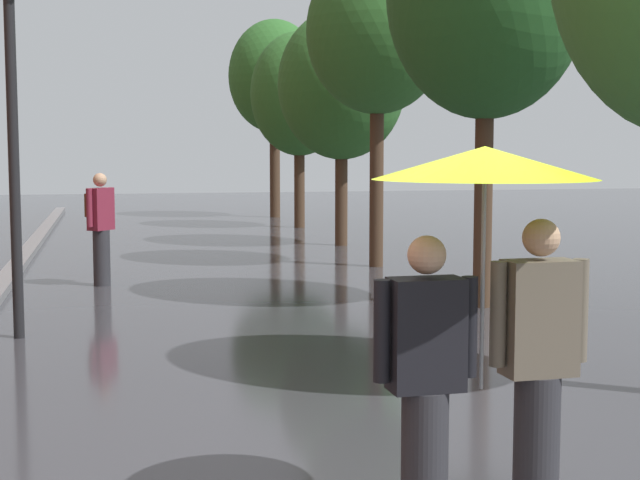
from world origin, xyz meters
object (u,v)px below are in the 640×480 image
object	(u,v)px
street_tree_2	(377,33)
street_lamp_post	(13,121)
street_tree_3	(342,85)
street_tree_4	(299,95)
couple_under_umbrella	(484,269)
pedestrian_walking_midground	(100,226)
street_tree_5	(274,77)

from	to	relation	value
street_tree_2	street_lamp_post	bearing A→B (deg)	-137.00
street_tree_3	street_lamp_post	world-z (taller)	street_tree_3
street_tree_4	street_lamp_post	bearing A→B (deg)	-113.45
couple_under_umbrella	pedestrian_walking_midground	world-z (taller)	couple_under_umbrella
street_tree_2	street_tree_5	size ratio (longest dim) A/B	0.93
street_tree_3	couple_under_umbrella	size ratio (longest dim) A/B	2.40
street_tree_2	pedestrian_walking_midground	world-z (taller)	street_tree_2
street_tree_2	street_tree_3	size ratio (longest dim) A/B	1.10
pedestrian_walking_midground	street_lamp_post	bearing A→B (deg)	-102.49
street_tree_3	pedestrian_walking_midground	world-z (taller)	street_tree_3
couple_under_umbrella	street_lamp_post	world-z (taller)	street_lamp_post
street_tree_2	street_tree_3	distance (m)	3.81
street_tree_2	pedestrian_walking_midground	distance (m)	5.96
street_tree_4	street_tree_5	size ratio (longest dim) A/B	0.86
street_tree_4	couple_under_umbrella	size ratio (longest dim) A/B	2.44
street_tree_4	couple_under_umbrella	distance (m)	20.37
street_tree_2	street_lamp_post	size ratio (longest dim) A/B	1.37
street_tree_4	street_tree_5	xyz separation A→B (m)	(0.01, 3.88, 0.74)
couple_under_umbrella	pedestrian_walking_midground	distance (m)	10.36
street_tree_2	couple_under_umbrella	xyz separation A→B (m)	(-2.69, -11.48, -2.69)
street_tree_3	street_tree_5	world-z (taller)	street_tree_5
street_tree_2	pedestrian_walking_midground	xyz separation A→B (m)	(-4.83, -1.36, -3.23)
street_tree_4	street_tree_5	world-z (taller)	street_tree_5
street_tree_2	street_tree_4	xyz separation A→B (m)	(0.31, 8.56, -0.60)
couple_under_umbrella	pedestrian_walking_midground	xyz separation A→B (m)	(-2.14, 10.13, -0.54)
street_tree_4	couple_under_umbrella	bearing A→B (deg)	-98.53
street_tree_4	pedestrian_walking_midground	xyz separation A→B (m)	(-5.14, -9.91, -2.63)
pedestrian_walking_midground	street_tree_2	bearing A→B (deg)	15.68
street_tree_4	street_tree_5	bearing A→B (deg)	89.85
street_tree_4	couple_under_umbrella	xyz separation A→B (m)	(-3.01, -20.04, -2.08)
street_tree_2	street_tree_5	bearing A→B (deg)	88.52
street_tree_5	street_tree_4	bearing A→B (deg)	-90.15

